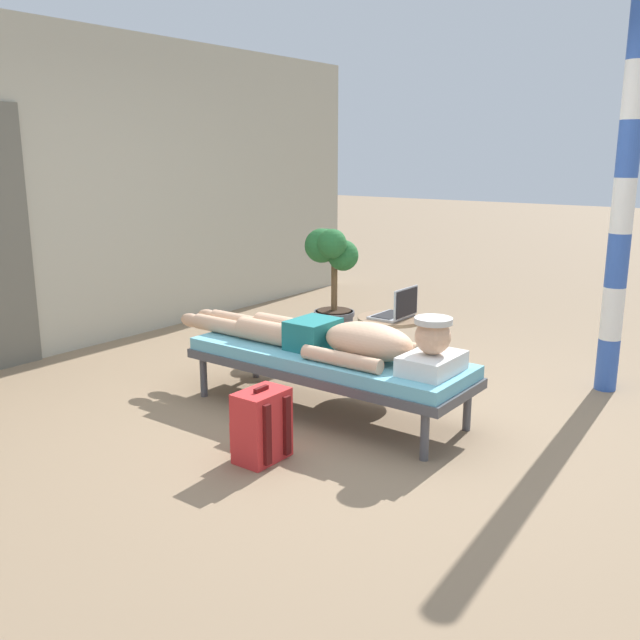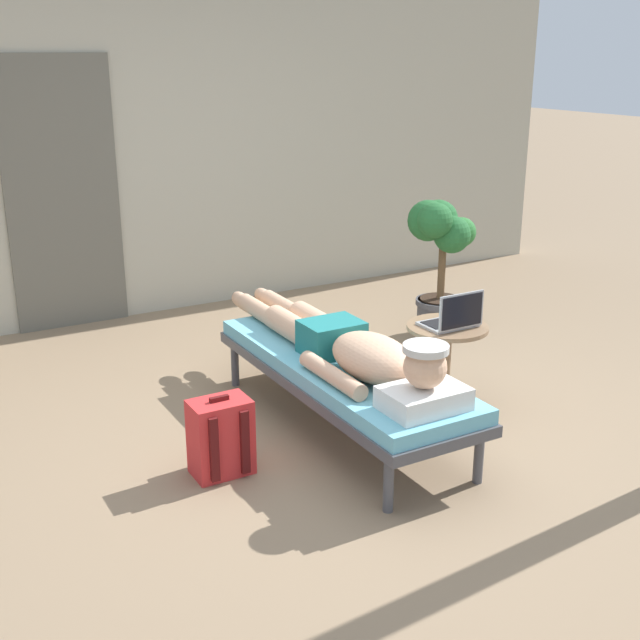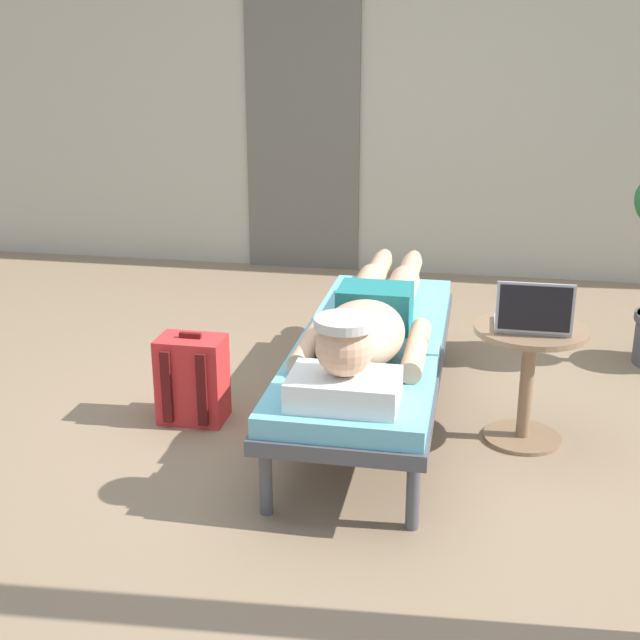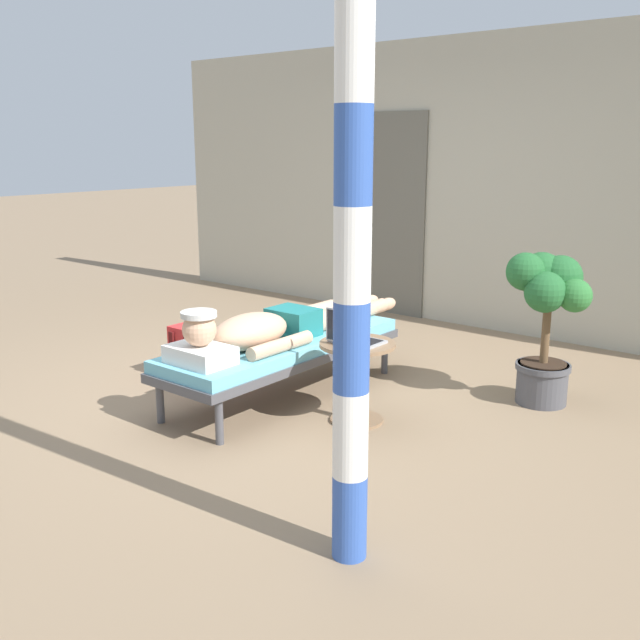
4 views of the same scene
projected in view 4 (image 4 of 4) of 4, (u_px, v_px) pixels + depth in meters
The scene contains 10 objects.
ground_plane at pixel (257, 398), 5.06m from camera, with size 40.00×40.00×0.00m, color #8C7256.
house_wall_back at pixel (473, 185), 6.83m from camera, with size 7.60×0.20×2.70m, color #B2AD99.
house_door_panel at pixel (389, 215), 7.36m from camera, with size 0.84×0.03×2.04m, color #625F54.
lounge_chair at pixel (283, 348), 5.02m from camera, with size 0.64×1.94×0.42m.
person_reclining at pixel (274, 327), 4.91m from camera, with size 0.53×2.17×0.33m.
side_table at pixel (357, 368), 4.55m from camera, with size 0.48×0.48×0.52m.
laptop at pixel (353, 335), 4.45m from camera, with size 0.31×0.24×0.23m.
backpack at pixel (192, 353), 5.44m from camera, with size 0.30×0.26×0.42m.
potted_plant at pixel (546, 309), 4.82m from camera, with size 0.55×0.48×1.04m.
porch_post at pixel (352, 254), 2.81m from camera, with size 0.15×0.15×2.63m.
Camera 4 is at (3.35, -3.44, 1.74)m, focal length 40.50 mm.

